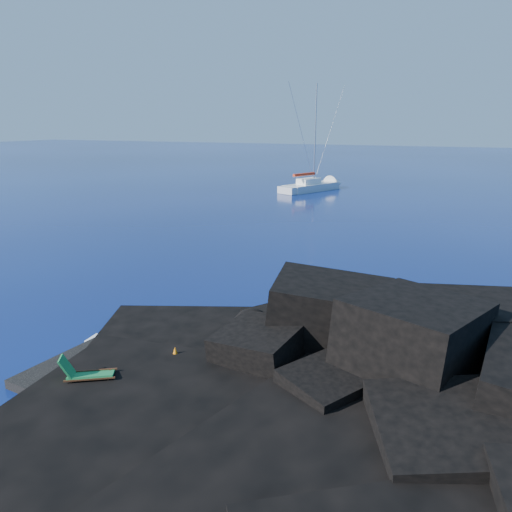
{
  "coord_description": "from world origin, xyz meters",
  "views": [
    {
      "loc": [
        14.94,
        -13.37,
        9.46
      ],
      "look_at": [
        3.86,
        12.0,
        2.0
      ],
      "focal_mm": 35.0,
      "sensor_mm": 36.0,
      "label": 1
    }
  ],
  "objects_px": {
    "deck_chair": "(90,369)",
    "marker_cone": "(175,353)",
    "sunbather": "(160,357)",
    "sailboat": "(311,191)"
  },
  "relations": [
    {
      "from": "deck_chair",
      "to": "marker_cone",
      "type": "height_order",
      "value": "deck_chair"
    },
    {
      "from": "deck_chair",
      "to": "sunbather",
      "type": "height_order",
      "value": "deck_chair"
    },
    {
      "from": "marker_cone",
      "to": "deck_chair",
      "type": "bearing_deg",
      "value": -121.08
    },
    {
      "from": "sunbather",
      "to": "marker_cone",
      "type": "distance_m",
      "value": 0.59
    },
    {
      "from": "deck_chair",
      "to": "sunbather",
      "type": "bearing_deg",
      "value": 31.5
    },
    {
      "from": "deck_chair",
      "to": "marker_cone",
      "type": "bearing_deg",
      "value": 26.64
    },
    {
      "from": "marker_cone",
      "to": "sunbather",
      "type": "bearing_deg",
      "value": -145.11
    },
    {
      "from": "sunbather",
      "to": "marker_cone",
      "type": "height_order",
      "value": "marker_cone"
    },
    {
      "from": "deck_chair",
      "to": "sunbather",
      "type": "relative_size",
      "value": 1.08
    },
    {
      "from": "sailboat",
      "to": "deck_chair",
      "type": "height_order",
      "value": "sailboat"
    }
  ]
}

